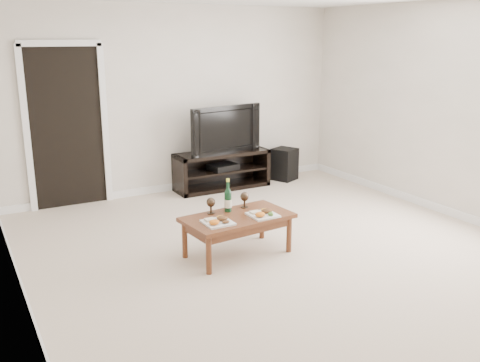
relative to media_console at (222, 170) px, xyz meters
name	(u,v)px	position (x,y,z in m)	size (l,w,h in m)	color
floor	(283,253)	(-0.56, -2.50, -0.28)	(5.50, 5.50, 0.00)	beige
back_wall	(177,100)	(-0.56, 0.27, 1.02)	(5.00, 0.04, 2.60)	silver
doorway	(67,129)	(-2.11, 0.24, 0.75)	(0.90, 0.02, 2.05)	black
media_console	(222,170)	(0.00, 0.00, 0.00)	(1.40, 0.45, 0.55)	black
television	(222,129)	(0.00, 0.00, 0.61)	(1.18, 0.15, 0.68)	black
av_receiver	(223,167)	(0.01, -0.01, 0.05)	(0.40, 0.30, 0.08)	black
subwoofer	(284,164)	(1.08, -0.02, -0.03)	(0.33, 0.33, 0.49)	black
coffee_table	(238,235)	(-0.98, -2.29, -0.07)	(1.09, 0.59, 0.42)	brown
plate_left	(218,220)	(-1.26, -2.40, 0.18)	(0.27, 0.27, 0.07)	white
plate_right	(263,213)	(-0.76, -2.42, 0.18)	(0.27, 0.27, 0.07)	white
wine_bottle	(228,195)	(-1.00, -2.12, 0.32)	(0.07, 0.07, 0.35)	#0E341B
goblet_left	(211,206)	(-1.19, -2.10, 0.23)	(0.09, 0.09, 0.17)	#34281C
goblet_right	(244,200)	(-0.79, -2.09, 0.23)	(0.09, 0.09, 0.17)	#34281C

